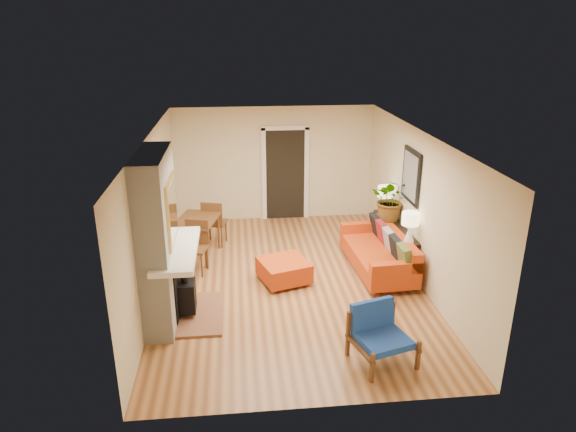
% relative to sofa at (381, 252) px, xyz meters
% --- Properties ---
extents(room_shell, '(6.50, 6.50, 6.50)m').
position_rel_sofa_xyz_m(room_shell, '(-1.13, 2.37, 0.89)').
color(room_shell, '#BD7F48').
rests_on(room_shell, ground).
extents(fireplace, '(1.09, 1.68, 2.60)m').
position_rel_sofa_xyz_m(fireplace, '(-3.73, -1.26, 0.89)').
color(fireplace, white).
rests_on(fireplace, ground).
extents(sofa, '(0.99, 2.10, 0.81)m').
position_rel_sofa_xyz_m(sofa, '(0.00, 0.00, 0.00)').
color(sofa, silver).
rests_on(sofa, ground).
extents(ottoman, '(0.99, 0.99, 0.40)m').
position_rel_sofa_xyz_m(ottoman, '(-1.83, -0.29, -0.13)').
color(ottoman, silver).
rests_on(ottoman, ground).
extents(blue_chair, '(0.91, 0.90, 0.77)m').
position_rel_sofa_xyz_m(blue_chair, '(-0.78, -2.63, 0.06)').
color(blue_chair, brown).
rests_on(blue_chair, ground).
extents(dining_table, '(1.06, 1.83, 0.96)m').
position_rel_sofa_xyz_m(dining_table, '(-3.31, 0.92, 0.27)').
color(dining_table, brown).
rests_on(dining_table, ground).
extents(console_table, '(0.34, 1.85, 0.72)m').
position_rel_sofa_xyz_m(console_table, '(0.34, 0.35, 0.22)').
color(console_table, black).
rests_on(console_table, ground).
extents(lamp_near, '(0.30, 0.30, 0.54)m').
position_rel_sofa_xyz_m(lamp_near, '(0.34, -0.42, 0.71)').
color(lamp_near, white).
rests_on(lamp_near, console_table).
extents(lamp_far, '(0.30, 0.30, 0.54)m').
position_rel_sofa_xyz_m(lamp_far, '(0.34, 1.12, 0.71)').
color(lamp_far, white).
rests_on(lamp_far, console_table).
extents(houseplant, '(0.91, 0.84, 0.85)m').
position_rel_sofa_xyz_m(houseplant, '(0.33, 0.66, 0.79)').
color(houseplant, '#1E5919').
rests_on(houseplant, console_table).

